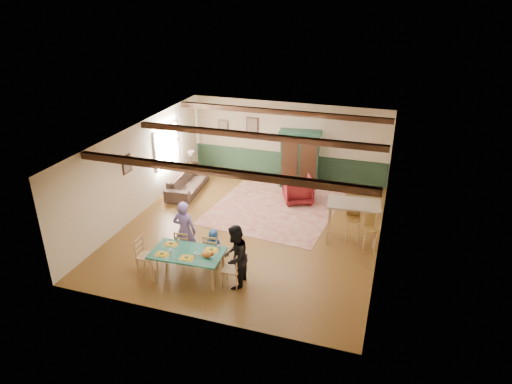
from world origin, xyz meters
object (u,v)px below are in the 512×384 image
(cat, at_px, (206,254))
(bar_stool_left, at_px, (353,223))
(person_woman, at_px, (235,257))
(bar_stool_right, at_px, (370,234))
(dining_chair_end_left, at_px, (146,255))
(armoire, at_px, (300,159))
(end_table, at_px, (192,171))
(counter_table, at_px, (352,222))
(table_lamp, at_px, (191,158))
(dining_chair_far_left, at_px, (184,245))
(dining_chair_far_right, at_px, (213,249))
(armchair, at_px, (298,190))
(dining_chair_end_right, at_px, (231,268))
(sofa, at_px, (187,183))
(person_child, at_px, (214,247))
(dining_table, at_px, (188,265))
(person_man, at_px, (185,231))

(cat, bearing_deg, bar_stool_left, 42.31)
(person_woman, relative_size, cat, 4.58)
(cat, distance_m, bar_stool_right, 4.30)
(dining_chair_end_left, distance_m, armoire, 6.53)
(end_table, bearing_deg, counter_table, -24.20)
(person_woman, bearing_deg, table_lamp, -149.12)
(dining_chair_far_left, xyz_separation_m, dining_chair_far_right, (0.74, 0.04, 0.00))
(dining_chair_end_left, height_order, armchair, dining_chair_end_left)
(bar_stool_right, bearing_deg, dining_chair_far_right, -158.48)
(dining_chair_end_right, relative_size, sofa, 0.42)
(table_lamp, bearing_deg, armchair, -10.38)
(dining_chair_far_right, distance_m, cat, 0.84)
(dining_chair_far_left, bearing_deg, dining_chair_end_right, 155.08)
(person_child, height_order, counter_table, counter_table)
(person_woman, bearing_deg, sofa, -145.74)
(dining_chair_far_right, bearing_deg, cat, 100.37)
(dining_chair_far_left, bearing_deg, counter_table, -152.56)
(dining_chair_end_left, xyz_separation_m, person_child, (1.40, 0.81, 0.03))
(person_child, relative_size, sofa, 0.45)
(dining_chair_end_left, relative_size, person_woman, 0.58)
(dining_chair_far_right, xyz_separation_m, sofa, (-2.51, 3.76, -0.13))
(sofa, distance_m, table_lamp, 1.26)
(person_child, bearing_deg, bar_stool_left, -148.56)
(dining_chair_end_left, xyz_separation_m, bar_stool_left, (4.50, 2.94, 0.10))
(dining_table, distance_m, counter_table, 4.48)
(cat, relative_size, armchair, 0.37)
(dining_table, height_order, dining_chair_end_right, dining_chair_end_right)
(table_lamp, bearing_deg, sofa, -72.20)
(dining_chair_far_right, bearing_deg, bar_stool_left, -147.61)
(dining_chair_far_left, relative_size, bar_stool_left, 0.81)
(armchair, relative_size, bar_stool_left, 0.82)
(cat, height_order, table_lamp, table_lamp)
(dining_table, distance_m, armchair, 5.05)
(dining_chair_far_right, relative_size, counter_table, 0.65)
(cat, distance_m, table_lamp, 6.40)
(dining_table, relative_size, end_table, 3.17)
(dining_chair_end_right, relative_size, bar_stool_left, 0.81)
(dining_chair_far_right, bearing_deg, end_table, -62.50)
(cat, bearing_deg, table_lamp, 115.47)
(dining_chair_end_left, relative_size, bar_stool_left, 0.81)
(sofa, bearing_deg, armoire, -70.59)
(person_child, bearing_deg, armoire, -102.89)
(dining_chair_far_right, xyz_separation_m, counter_table, (3.08, 2.20, 0.13))
(person_woman, bearing_deg, person_man, -115.87)
(counter_table, bearing_deg, dining_chair_far_left, -149.60)
(end_table, bearing_deg, sofa, -72.20)
(sofa, bearing_deg, counter_table, -110.85)
(dining_chair_far_left, height_order, bar_stool_right, bar_stool_right)
(dining_chair_end_right, xyz_separation_m, table_lamp, (-3.60, 5.51, 0.33))
(bar_stool_left, bearing_deg, dining_chair_end_left, -154.20)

